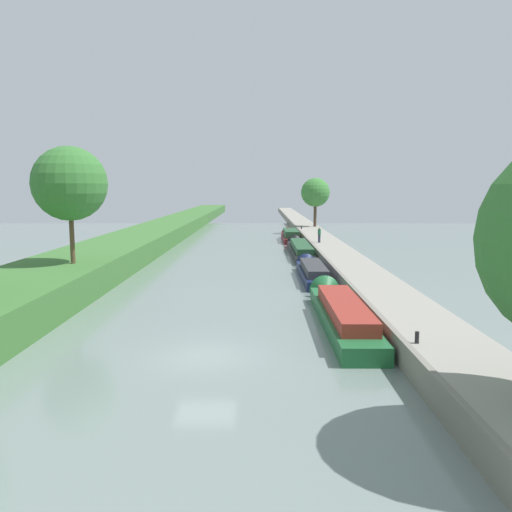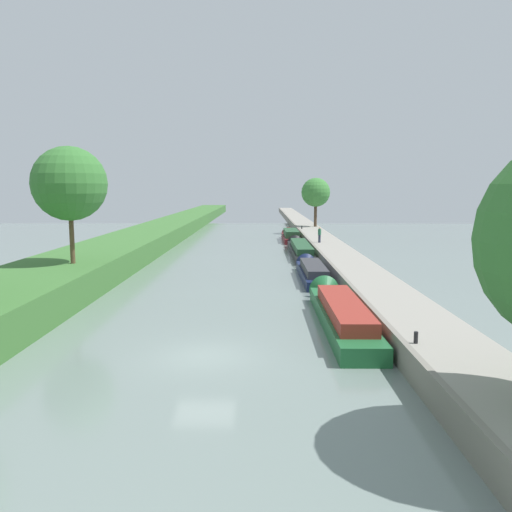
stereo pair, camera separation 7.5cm
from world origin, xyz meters
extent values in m
plane|color=slate|center=(0.00, 0.00, 0.00)|extent=(160.00, 160.00, 0.00)
cube|color=gray|center=(9.56, 0.00, 0.55)|extent=(3.39, 260.00, 1.10)
cube|color=gray|center=(7.74, 0.00, 0.58)|extent=(0.25, 260.00, 1.15)
cube|color=#1E6033|center=(6.40, 4.63, 0.40)|extent=(2.03, 12.14, 0.80)
cube|color=maroon|center=(6.40, 4.02, 1.11)|extent=(1.66, 8.50, 0.63)
cone|color=#1E6033|center=(6.40, 11.31, 0.40)|extent=(1.92, 1.22, 1.92)
cube|color=#141E42|center=(6.29, 18.06, 0.34)|extent=(1.81, 10.07, 0.68)
cube|color=#333338|center=(6.29, 17.56, 0.96)|extent=(1.48, 7.05, 0.57)
cone|color=#141E42|center=(6.29, 23.64, 0.34)|extent=(1.72, 1.09, 1.72)
cube|color=black|center=(6.48, 32.43, 0.33)|extent=(1.93, 15.46, 0.66)
cube|color=#234C2D|center=(6.48, 31.65, 0.98)|extent=(1.58, 10.82, 0.64)
cone|color=black|center=(6.48, 40.73, 0.33)|extent=(1.83, 1.16, 1.83)
cube|color=maroon|center=(6.30, 46.75, 0.32)|extent=(2.09, 9.91, 0.64)
cube|color=#234C2D|center=(6.30, 46.26, 1.07)|extent=(1.71, 6.94, 0.85)
cone|color=maroon|center=(6.30, 52.34, 0.32)|extent=(1.99, 1.25, 1.99)
cylinder|color=#4C3828|center=(10.57, 57.09, 3.07)|extent=(0.45, 0.45, 3.94)
sphere|color=#3D7F38|center=(10.57, 57.09, 6.23)|extent=(4.30, 4.30, 4.30)
cylinder|color=brown|center=(-10.15, 13.22, 3.88)|extent=(0.31, 0.31, 3.92)
sphere|color=#387533|center=(-10.15, 13.22, 7.18)|extent=(4.85, 4.85, 4.85)
cylinder|color=#282D42|center=(8.61, 34.28, 1.51)|extent=(0.26, 0.26, 0.82)
cylinder|color=#286647|center=(8.61, 34.28, 2.23)|extent=(0.34, 0.34, 0.62)
sphere|color=tan|center=(8.61, 34.28, 2.65)|extent=(0.22, 0.22, 0.22)
cylinder|color=black|center=(8.17, -1.71, 1.33)|extent=(0.16, 0.16, 0.45)
cylinder|color=black|center=(8.17, 52.49, 1.33)|extent=(0.16, 0.16, 0.45)
camera|label=1|loc=(2.25, -20.53, 6.91)|focal=36.15mm
camera|label=2|loc=(2.32, -20.53, 6.91)|focal=36.15mm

